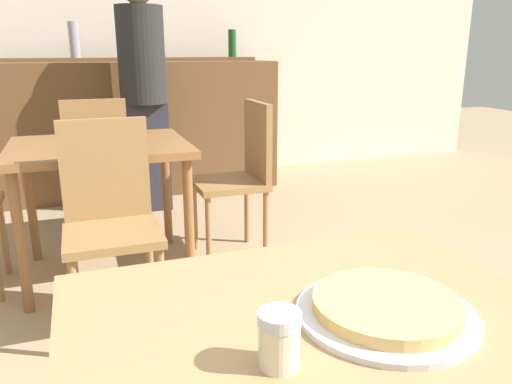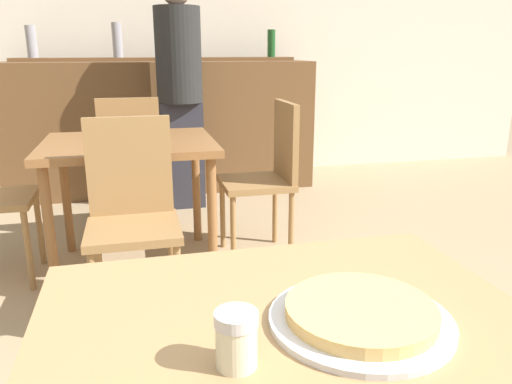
{
  "view_description": "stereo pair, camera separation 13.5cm",
  "coord_description": "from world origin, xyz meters",
  "px_view_note": "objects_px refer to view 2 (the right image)",
  "views": [
    {
      "loc": [
        -0.38,
        -0.67,
        1.21
      ],
      "look_at": [
        0.06,
        0.55,
        0.83
      ],
      "focal_mm": 35.0,
      "sensor_mm": 36.0,
      "label": 1
    },
    {
      "loc": [
        -0.25,
        -0.71,
        1.21
      ],
      "look_at": [
        0.06,
        0.55,
        0.83
      ],
      "focal_mm": 35.0,
      "sensor_mm": 36.0,
      "label": 2
    }
  ],
  "objects_px": {
    "pizza_tray": "(361,315)",
    "chair_far_side_front": "(132,207)",
    "cheese_shaker": "(236,339)",
    "chair_far_side_right": "(269,169)",
    "person_standing": "(180,87)",
    "chair_far_side_back": "(131,157)"
  },
  "relations": [
    {
      "from": "chair_far_side_front",
      "to": "person_standing",
      "type": "bearing_deg",
      "value": 76.86
    },
    {
      "from": "pizza_tray",
      "to": "person_standing",
      "type": "height_order",
      "value": "person_standing"
    },
    {
      "from": "chair_far_side_back",
      "to": "pizza_tray",
      "type": "xyz_separation_m",
      "value": [
        0.4,
        -2.58,
        0.22
      ]
    },
    {
      "from": "chair_far_side_front",
      "to": "chair_far_side_back",
      "type": "xyz_separation_m",
      "value": [
        -0.0,
        1.11,
        0.0
      ]
    },
    {
      "from": "person_standing",
      "to": "chair_far_side_right",
      "type": "bearing_deg",
      "value": -69.96
    },
    {
      "from": "pizza_tray",
      "to": "cheese_shaker",
      "type": "distance_m",
      "value": 0.25
    },
    {
      "from": "chair_far_side_front",
      "to": "cheese_shaker",
      "type": "xyz_separation_m",
      "value": [
        0.16,
        -1.53,
        0.25
      ]
    },
    {
      "from": "cheese_shaker",
      "to": "chair_far_side_back",
      "type": "bearing_deg",
      "value": 93.52
    },
    {
      "from": "chair_far_side_front",
      "to": "person_standing",
      "type": "relative_size",
      "value": 0.53
    },
    {
      "from": "chair_far_side_right",
      "to": "cheese_shaker",
      "type": "relative_size",
      "value": 10.02
    },
    {
      "from": "chair_far_side_right",
      "to": "person_standing",
      "type": "distance_m",
      "value": 1.23
    },
    {
      "from": "chair_far_side_front",
      "to": "chair_far_side_right",
      "type": "xyz_separation_m",
      "value": [
        0.79,
        0.56,
        0.0
      ]
    },
    {
      "from": "chair_far_side_front",
      "to": "pizza_tray",
      "type": "height_order",
      "value": "chair_far_side_front"
    },
    {
      "from": "pizza_tray",
      "to": "chair_far_side_front",
      "type": "bearing_deg",
      "value": 105.43
    },
    {
      "from": "cheese_shaker",
      "to": "person_standing",
      "type": "height_order",
      "value": "person_standing"
    },
    {
      "from": "chair_far_side_back",
      "to": "chair_far_side_right",
      "type": "bearing_deg",
      "value": 144.7
    },
    {
      "from": "chair_far_side_front",
      "to": "chair_far_side_right",
      "type": "height_order",
      "value": "same"
    },
    {
      "from": "chair_far_side_right",
      "to": "cheese_shaker",
      "type": "height_order",
      "value": "chair_far_side_right"
    },
    {
      "from": "cheese_shaker",
      "to": "person_standing",
      "type": "relative_size",
      "value": 0.05
    },
    {
      "from": "chair_far_side_front",
      "to": "person_standing",
      "type": "xyz_separation_m",
      "value": [
        0.39,
        1.65,
        0.4
      ]
    },
    {
      "from": "pizza_tray",
      "to": "person_standing",
      "type": "distance_m",
      "value": 3.12
    },
    {
      "from": "cheese_shaker",
      "to": "chair_far_side_front",
      "type": "bearing_deg",
      "value": 96.07
    }
  ]
}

